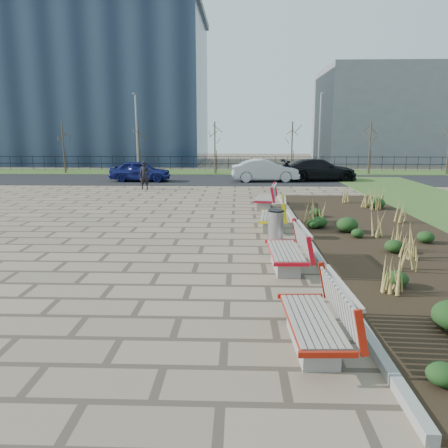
{
  "coord_description": "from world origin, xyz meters",
  "views": [
    {
      "loc": [
        1.87,
        -8.05,
        3.23
      ],
      "look_at": [
        1.5,
        3.0,
        0.9
      ],
      "focal_mm": 35.0,
      "sensor_mm": 36.0,
      "label": 1
    }
  ],
  "objects_px": {
    "pedestrian": "(144,175)",
    "car_black": "(319,170)",
    "bench_a": "(312,316)",
    "litter_bin": "(276,226)",
    "car_blue": "(140,171)",
    "lamp_west": "(137,135)",
    "bench_d": "(265,197)",
    "lamp_east": "(319,135)",
    "bench_b": "(285,249)",
    "car_silver": "(265,170)",
    "bench_c": "(272,214)"
  },
  "relations": [
    {
      "from": "pedestrian",
      "to": "car_black",
      "type": "relative_size",
      "value": 0.32
    },
    {
      "from": "bench_a",
      "to": "litter_bin",
      "type": "height_order",
      "value": "bench_a"
    },
    {
      "from": "car_blue",
      "to": "lamp_west",
      "type": "bearing_deg",
      "value": 16.14
    },
    {
      "from": "bench_d",
      "to": "pedestrian",
      "type": "bearing_deg",
      "value": 144.01
    },
    {
      "from": "pedestrian",
      "to": "lamp_east",
      "type": "distance_m",
      "value": 14.84
    },
    {
      "from": "bench_a",
      "to": "lamp_west",
      "type": "height_order",
      "value": "lamp_west"
    },
    {
      "from": "bench_b",
      "to": "bench_d",
      "type": "xyz_separation_m",
      "value": [
        0.0,
        8.61,
        0.0
      ]
    },
    {
      "from": "lamp_west",
      "to": "car_blue",
      "type": "bearing_deg",
      "value": -75.62
    },
    {
      "from": "bench_b",
      "to": "car_silver",
      "type": "distance_m",
      "value": 18.99
    },
    {
      "from": "bench_d",
      "to": "car_silver",
      "type": "xyz_separation_m",
      "value": [
        0.63,
        10.37,
        0.25
      ]
    },
    {
      "from": "car_blue",
      "to": "lamp_east",
      "type": "xyz_separation_m",
      "value": [
        12.68,
        5.14,
        2.34
      ]
    },
    {
      "from": "bench_b",
      "to": "pedestrian",
      "type": "xyz_separation_m",
      "value": [
        -6.56,
        14.87,
        0.3
      ]
    },
    {
      "from": "bench_c",
      "to": "lamp_east",
      "type": "xyz_separation_m",
      "value": [
        5.0,
        19.45,
        2.54
      ]
    },
    {
      "from": "bench_b",
      "to": "car_blue",
      "type": "bearing_deg",
      "value": 110.58
    },
    {
      "from": "car_silver",
      "to": "lamp_west",
      "type": "xyz_separation_m",
      "value": [
        -9.63,
        4.94,
        2.29
      ]
    },
    {
      "from": "bench_d",
      "to": "litter_bin",
      "type": "bearing_deg",
      "value": -82.26
    },
    {
      "from": "pedestrian",
      "to": "car_silver",
      "type": "bearing_deg",
      "value": 30.29
    },
    {
      "from": "bench_a",
      "to": "pedestrian",
      "type": "relative_size",
      "value": 1.31
    },
    {
      "from": "bench_b",
      "to": "bench_d",
      "type": "relative_size",
      "value": 1.0
    },
    {
      "from": "lamp_east",
      "to": "bench_d",
      "type": "bearing_deg",
      "value": -108.09
    },
    {
      "from": "bench_b",
      "to": "bench_d",
      "type": "bearing_deg",
      "value": 88.33
    },
    {
      "from": "car_blue",
      "to": "bench_a",
      "type": "bearing_deg",
      "value": -159.53
    },
    {
      "from": "car_black",
      "to": "bench_b",
      "type": "bearing_deg",
      "value": 162.14
    },
    {
      "from": "pedestrian",
      "to": "bench_c",
      "type": "bearing_deg",
      "value": -57.24
    },
    {
      "from": "car_silver",
      "to": "lamp_east",
      "type": "relative_size",
      "value": 0.73
    },
    {
      "from": "pedestrian",
      "to": "lamp_west",
      "type": "bearing_deg",
      "value": 105.65
    },
    {
      "from": "car_silver",
      "to": "litter_bin",
      "type": "bearing_deg",
      "value": 173.03
    },
    {
      "from": "bench_a",
      "to": "car_black",
      "type": "xyz_separation_m",
      "value": [
        4.29,
        23.51,
        0.25
      ]
    },
    {
      "from": "car_blue",
      "to": "litter_bin",
      "type": "bearing_deg",
      "value": -152.5
    },
    {
      "from": "bench_b",
      "to": "lamp_east",
      "type": "distance_m",
      "value": 24.56
    },
    {
      "from": "car_silver",
      "to": "car_black",
      "type": "xyz_separation_m",
      "value": [
        3.66,
        0.62,
        0.0
      ]
    },
    {
      "from": "bench_b",
      "to": "car_blue",
      "type": "xyz_separation_m",
      "value": [
        -7.68,
        18.77,
        0.2
      ]
    },
    {
      "from": "pedestrian",
      "to": "car_black",
      "type": "height_order",
      "value": "pedestrian"
    },
    {
      "from": "litter_bin",
      "to": "pedestrian",
      "type": "bearing_deg",
      "value": 118.59
    },
    {
      "from": "bench_a",
      "to": "car_blue",
      "type": "relative_size",
      "value": 0.52
    },
    {
      "from": "litter_bin",
      "to": "car_black",
      "type": "xyz_separation_m",
      "value": [
        4.29,
        16.77,
        0.29
      ]
    },
    {
      "from": "car_silver",
      "to": "car_black",
      "type": "height_order",
      "value": "car_black"
    },
    {
      "from": "bench_a",
      "to": "bench_c",
      "type": "distance_m",
      "value": 8.38
    },
    {
      "from": "pedestrian",
      "to": "lamp_east",
      "type": "relative_size",
      "value": 0.27
    },
    {
      "from": "bench_c",
      "to": "pedestrian",
      "type": "xyz_separation_m",
      "value": [
        -6.56,
        10.4,
        0.3
      ]
    },
    {
      "from": "bench_c",
      "to": "car_silver",
      "type": "bearing_deg",
      "value": 92.45
    },
    {
      "from": "car_black",
      "to": "lamp_west",
      "type": "xyz_separation_m",
      "value": [
        -13.29,
        4.32,
        2.29
      ]
    },
    {
      "from": "bench_d",
      "to": "lamp_west",
      "type": "distance_m",
      "value": 17.94
    },
    {
      "from": "car_blue",
      "to": "lamp_east",
      "type": "relative_size",
      "value": 0.67
    },
    {
      "from": "bench_b",
      "to": "car_silver",
      "type": "bearing_deg",
      "value": 86.43
    },
    {
      "from": "bench_d",
      "to": "lamp_west",
      "type": "xyz_separation_m",
      "value": [
        -9.0,
        15.31,
        2.54
      ]
    },
    {
      "from": "bench_c",
      "to": "pedestrian",
      "type": "height_order",
      "value": "pedestrian"
    },
    {
      "from": "car_silver",
      "to": "bench_a",
      "type": "bearing_deg",
      "value": 173.66
    },
    {
      "from": "bench_c",
      "to": "bench_a",
      "type": "bearing_deg",
      "value": -85.07
    },
    {
      "from": "bench_c",
      "to": "litter_bin",
      "type": "relative_size",
      "value": 2.3
    }
  ]
}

